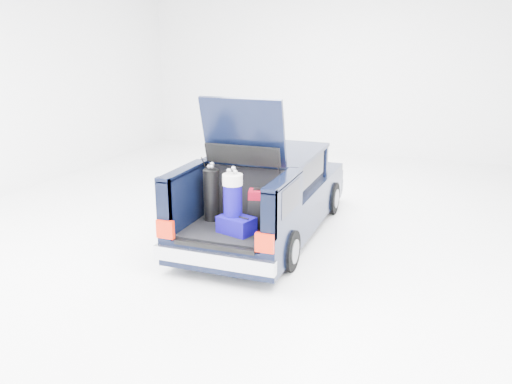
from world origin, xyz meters
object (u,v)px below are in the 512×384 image
at_px(black_golf_bag, 212,195).
at_px(blue_golf_bag, 233,202).
at_px(car, 268,194).
at_px(red_suitcase, 261,209).
at_px(blue_duffel, 236,225).

xyz_separation_m(black_golf_bag, blue_golf_bag, (0.50, -0.35, 0.03)).
xyz_separation_m(car, red_suitcase, (0.39, -1.43, 0.21)).
bearing_deg(black_golf_bag, red_suitcase, -29.29).
distance_m(black_golf_bag, blue_golf_bag, 0.61).
relative_size(red_suitcase, blue_duffel, 1.05).
distance_m(blue_golf_bag, blue_duffel, 0.33).
height_order(car, blue_duffel, car).
distance_m(car, black_golf_bag, 1.46).
height_order(blue_golf_bag, blue_duffel, blue_golf_bag).
distance_m(car, blue_golf_bag, 1.74).
height_order(car, blue_golf_bag, car).
relative_size(red_suitcase, black_golf_bag, 0.69).
height_order(black_golf_bag, blue_duffel, black_golf_bag).
height_order(car, red_suitcase, car).
bearing_deg(red_suitcase, blue_golf_bag, -155.74).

